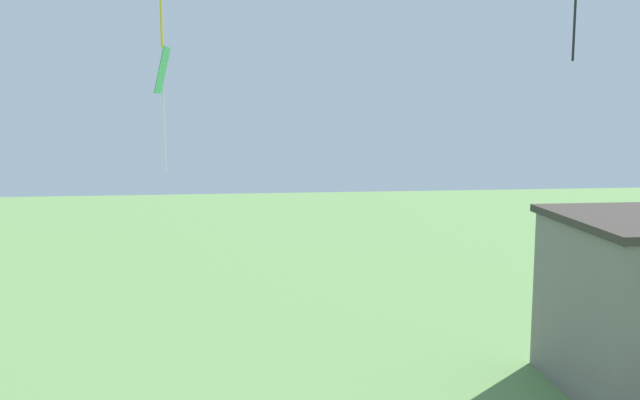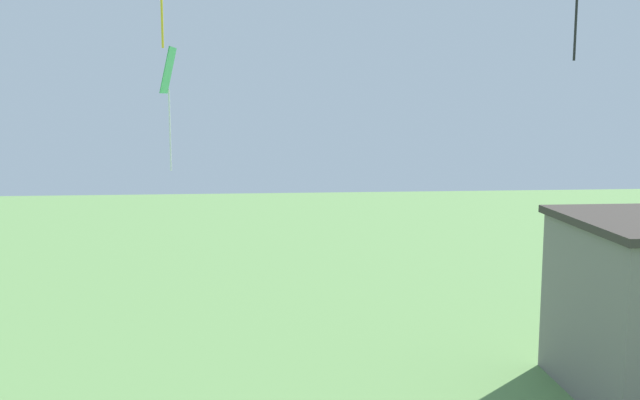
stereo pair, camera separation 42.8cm
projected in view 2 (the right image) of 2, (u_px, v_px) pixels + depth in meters
kite_green_diamond at (169, 82)px, 20.11m from camera, size 0.41×0.98×3.49m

